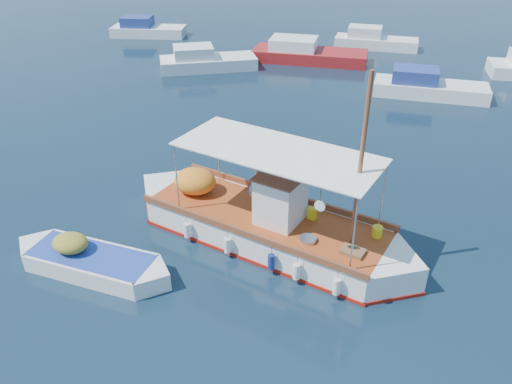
# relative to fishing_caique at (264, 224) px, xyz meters

# --- Properties ---
(ground) EXTENTS (160.00, 160.00, 0.00)m
(ground) POSITION_rel_fishing_caique_xyz_m (0.30, 0.24, -0.59)
(ground) COLOR black
(ground) RESTS_ON ground
(fishing_caique) EXTENTS (10.58, 4.99, 6.69)m
(fishing_caique) POSITION_rel_fishing_caique_xyz_m (0.00, 0.00, 0.00)
(fishing_caique) COLOR white
(fishing_caique) RESTS_ON ground
(dinghy) EXTENTS (5.59, 1.86, 1.37)m
(dinghy) POSITION_rel_fishing_caique_xyz_m (-4.84, -3.15, -0.31)
(dinghy) COLOR white
(dinghy) RESTS_ON ground
(bg_boat_nw) EXTENTS (6.88, 5.09, 1.80)m
(bg_boat_nw) POSITION_rel_fishing_caique_xyz_m (-9.03, 18.05, -0.10)
(bg_boat_nw) COLOR silver
(bg_boat_nw) RESTS_ON ground
(bg_boat_n) EXTENTS (8.20, 3.11, 1.80)m
(bg_boat_n) POSITION_rel_fishing_caique_xyz_m (-2.72, 21.83, -0.10)
(bg_boat_n) COLOR maroon
(bg_boat_n) RESTS_ON ground
(bg_boat_ne) EXTENTS (6.52, 2.24, 1.80)m
(bg_boat_ne) POSITION_rel_fishing_caique_xyz_m (5.54, 16.60, -0.10)
(bg_boat_ne) COLOR silver
(bg_boat_ne) RESTS_ON ground
(bg_boat_far_w) EXTENTS (6.44, 3.42, 1.80)m
(bg_boat_far_w) POSITION_rel_fishing_caique_xyz_m (-17.19, 25.52, -0.10)
(bg_boat_far_w) COLOR silver
(bg_boat_far_w) RESTS_ON ground
(bg_boat_far_n) EXTENTS (6.29, 2.03, 1.80)m
(bg_boat_far_n) POSITION_rel_fishing_caique_xyz_m (1.66, 26.84, -0.10)
(bg_boat_far_n) COLOR silver
(bg_boat_far_n) RESTS_ON ground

